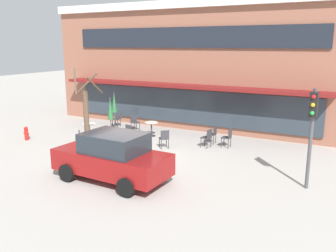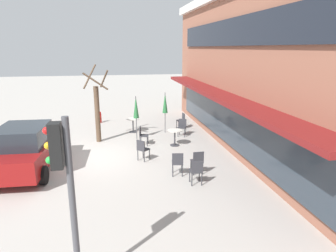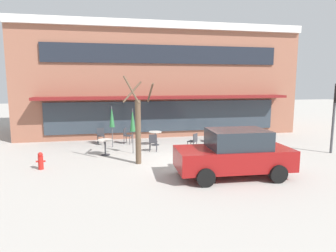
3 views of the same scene
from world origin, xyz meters
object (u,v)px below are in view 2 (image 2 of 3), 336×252
cafe_table_near_wall (133,123)px  cafe_chair_2 (178,162)px  cafe_chair_0 (142,134)px  cafe_chair_1 (197,161)px  patio_umbrella_cream_folded (136,108)px  cafe_chair_4 (142,148)px  traffic_light_pole (64,178)px  patio_umbrella_green_folded (165,103)px  cafe_chair_6 (182,120)px  fire_hydrant (100,117)px  cafe_table_streetside (175,135)px  cafe_chair_5 (182,126)px  street_tree (97,110)px  cafe_chair_3 (196,170)px  parked_sedan (25,149)px

cafe_table_near_wall → cafe_chair_2: cafe_chair_2 is taller
cafe_chair_0 → cafe_chair_2: (3.77, 0.88, 0.00)m
cafe_chair_1 → cafe_table_near_wall: bearing=-162.7°
patio_umbrella_cream_folded → cafe_chair_1: patio_umbrella_cream_folded is taller
cafe_table_near_wall → cafe_chair_0: (2.36, 0.27, 0.01)m
cafe_chair_4 → traffic_light_pole: size_ratio=0.26×
patio_umbrella_green_folded → traffic_light_pole: traffic_light_pole is taller
cafe_chair_6 → fire_hydrant: size_ratio=1.26×
cafe_table_streetside → cafe_chair_5: cafe_chair_5 is taller
cafe_table_near_wall → cafe_chair_6: bearing=95.1°
cafe_chair_2 → street_tree: 5.67m
cafe_chair_1 → cafe_chair_0: bearing=-156.5°
cafe_table_near_wall → street_tree: 2.52m
cafe_chair_0 → street_tree: size_ratio=0.24×
cafe_chair_6 → cafe_chair_2: bearing=-14.4°
patio_umbrella_cream_folded → patio_umbrella_green_folded: bearing=120.2°
cafe_chair_3 → cafe_chair_4: 3.00m
cafe_table_streetside → cafe_chair_1: 3.41m
cafe_chair_0 → street_tree: 2.52m
patio_umbrella_green_folded → cafe_chair_3: (6.58, -0.10, -1.10)m
street_tree → patio_umbrella_green_folded: bearing=106.2°
cafe_chair_2 → parked_sedan: parked_sedan is taller
cafe_chair_1 → cafe_chair_2: 0.75m
cafe_chair_2 → fire_hydrant: bearing=-160.7°
patio_umbrella_green_folded → cafe_chair_1: (5.73, 0.19, -1.10)m
patio_umbrella_cream_folded → cafe_chair_2: size_ratio=2.47×
cafe_chair_1 → street_tree: (-4.72, -3.69, 1.08)m
traffic_light_pole → patio_umbrella_cream_folded: bearing=168.2°
patio_umbrella_green_folded → cafe_chair_1: bearing=1.9°
cafe_chair_0 → cafe_chair_3: same height
cafe_chair_5 → fire_hydrant: cafe_chair_5 is taller
cafe_chair_2 → cafe_chair_6: bearing=165.6°
patio_umbrella_cream_folded → traffic_light_pole: (9.57, -2.00, 0.67)m
cafe_table_streetside → fire_hydrant: cafe_table_streetside is taller
street_tree → cafe_chair_0: bearing=65.1°
cafe_chair_1 → traffic_light_pole: traffic_light_pole is taller
cafe_chair_0 → patio_umbrella_cream_folded: bearing=-169.6°
cafe_chair_0 → street_tree: street_tree is taller
cafe_chair_6 → fire_hydrant: bearing=-116.1°
cafe_chair_4 → street_tree: street_tree is taller
patio_umbrella_green_folded → street_tree: street_tree is taller
cafe_chair_1 → traffic_light_pole: bearing=-38.6°
patio_umbrella_green_folded → street_tree: size_ratio=0.59×
cafe_table_streetside → cafe_chair_1: cafe_chair_1 is taller
parked_sedan → street_tree: street_tree is taller
patio_umbrella_green_folded → parked_sedan: patio_umbrella_green_folded is taller
cafe_table_near_wall → traffic_light_pole: (10.90, -1.92, 1.78)m
patio_umbrella_green_folded → cafe_chair_0: bearing=-36.2°
cafe_chair_2 → cafe_chair_5: size_ratio=1.00×
parked_sedan → street_tree: 4.18m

